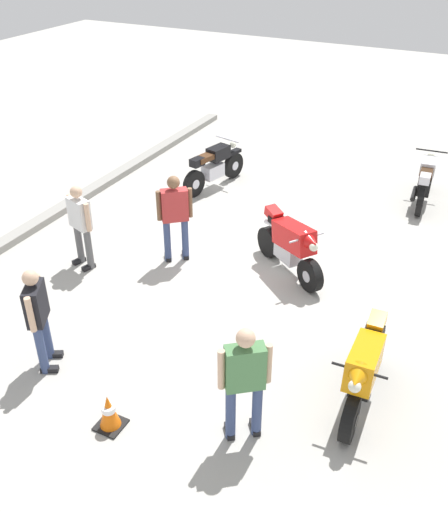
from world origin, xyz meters
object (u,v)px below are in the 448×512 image
(motorcycle_silver_cruiser, at_px, (425,181))
(motorcycle_red_sportbike, at_px, (290,244))
(person_in_green_shirt, at_px, (245,378))
(traffic_cone, at_px, (109,412))
(person_in_red_shirt, at_px, (175,213))
(motorcycle_orange_sportbike, at_px, (364,369))
(person_in_black_shirt, at_px, (38,313))
(motorcycle_black_cruiser, at_px, (214,167))
(person_in_white_shirt, at_px, (80,222))

(motorcycle_silver_cruiser, relative_size, motorcycle_red_sportbike, 1.24)
(person_in_green_shirt, bearing_deg, traffic_cone, 74.38)
(motorcycle_silver_cruiser, distance_m, person_in_red_shirt, 6.05)
(motorcycle_orange_sportbike, bearing_deg, traffic_cone, -58.55)
(motorcycle_orange_sportbike, bearing_deg, person_in_green_shirt, -46.03)
(motorcycle_silver_cruiser, distance_m, person_in_green_shirt, 8.11)
(motorcycle_silver_cruiser, height_order, person_in_black_shirt, person_in_black_shirt)
(motorcycle_red_sportbike, bearing_deg, motorcycle_black_cruiser, 173.47)
(person_in_green_shirt, relative_size, person_in_red_shirt, 0.99)
(motorcycle_red_sportbike, xyz_separation_m, motorcycle_orange_sportbike, (-2.65, -2.07, 0.00))
(motorcycle_orange_sportbike, distance_m, person_in_black_shirt, 4.58)
(motorcycle_red_sportbike, distance_m, person_in_red_shirt, 2.21)
(motorcycle_black_cruiser, xyz_separation_m, person_in_green_shirt, (-6.65, -3.89, 0.48))
(person_in_black_shirt, height_order, person_in_red_shirt, person_in_red_shirt)
(motorcycle_orange_sportbike, distance_m, person_in_white_shirt, 5.74)
(motorcycle_black_cruiser, distance_m, person_in_white_shirt, 4.30)
(motorcycle_orange_sportbike, height_order, person_in_white_shirt, person_in_white_shirt)
(motorcycle_orange_sportbike, height_order, traffic_cone, motorcycle_orange_sportbike)
(motorcycle_silver_cruiser, bearing_deg, motorcycle_black_cruiser, 102.34)
(person_in_green_shirt, height_order, traffic_cone, person_in_green_shirt)
(motorcycle_red_sportbike, height_order, person_in_red_shirt, person_in_red_shirt)
(motorcycle_red_sportbike, height_order, motorcycle_black_cruiser, motorcycle_red_sportbike)
(motorcycle_silver_cruiser, distance_m, motorcycle_black_cruiser, 4.89)
(person_in_white_shirt, xyz_separation_m, traffic_cone, (-3.05, -2.80, -0.67))
(person_in_black_shirt, relative_size, person_in_red_shirt, 0.95)
(motorcycle_silver_cruiser, xyz_separation_m, person_in_black_shirt, (-8.15, 3.97, 0.43))
(motorcycle_silver_cruiser, bearing_deg, motorcycle_red_sportbike, 153.74)
(motorcycle_red_sportbike, bearing_deg, person_in_green_shirt, -41.42)
(motorcycle_orange_sportbike, relative_size, person_in_white_shirt, 1.20)
(person_in_white_shirt, xyz_separation_m, person_in_red_shirt, (0.94, -1.46, 0.08))
(person_in_white_shirt, height_order, person_in_red_shirt, person_in_red_shirt)
(motorcycle_red_sportbike, bearing_deg, person_in_white_shirt, -121.17)
(person_in_black_shirt, xyz_separation_m, traffic_cone, (-0.56, -1.56, -0.69))
(motorcycle_orange_sportbike, bearing_deg, motorcycle_black_cruiser, -139.35)
(motorcycle_black_cruiser, bearing_deg, person_in_white_shirt, -173.69)
(person_in_red_shirt, height_order, traffic_cone, person_in_red_shirt)
(person_in_black_shirt, relative_size, traffic_cone, 3.14)
(motorcycle_red_sportbike, bearing_deg, motorcycle_silver_cruiser, 103.96)
(person_in_white_shirt, bearing_deg, motorcycle_orange_sportbike, 96.31)
(motorcycle_red_sportbike, relative_size, person_in_black_shirt, 1.02)
(person_in_red_shirt, distance_m, traffic_cone, 4.27)
(motorcycle_silver_cruiser, bearing_deg, person_in_green_shirt, 170.05)
(motorcycle_red_sportbike, bearing_deg, person_in_black_shirt, -84.12)
(motorcycle_red_sportbike, distance_m, person_in_black_shirt, 4.62)
(motorcycle_black_cruiser, relative_size, traffic_cone, 3.89)
(motorcycle_black_cruiser, xyz_separation_m, person_in_red_shirt, (-3.31, -0.92, 0.49))
(person_in_black_shirt, bearing_deg, person_in_green_shirt, -27.15)
(motorcycle_black_cruiser, distance_m, traffic_cone, 7.65)
(person_in_black_shirt, bearing_deg, motorcycle_orange_sportbike, -11.72)
(motorcycle_orange_sportbike, xyz_separation_m, person_in_white_shirt, (1.15, 5.61, 0.33))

